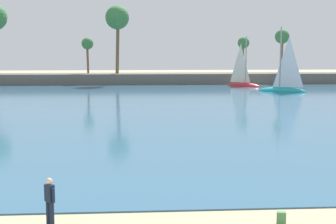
{
  "coord_description": "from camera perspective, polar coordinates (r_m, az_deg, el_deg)",
  "views": [
    {
      "loc": [
        0.43,
        -9.77,
        5.92
      ],
      "look_at": [
        1.9,
        11.58,
        3.18
      ],
      "focal_mm": 52.69,
      "sensor_mm": 36.0,
      "label": 1
    }
  ],
  "objects": [
    {
      "name": "sea",
      "position": [
        71.1,
        -4.26,
        2.52
      ],
      "size": [
        220.0,
        106.93,
        0.06
      ],
      "primitive_type": "cube",
      "color": "#33607F",
      "rests_on": "ground"
    },
    {
      "name": "sailboat_near_shore",
      "position": [
        70.11,
        13.18,
        3.01
      ],
      "size": [
        6.79,
        4.59,
        9.53
      ],
      "color": "teal",
      "rests_on": "sea"
    },
    {
      "name": "sailboat_toward_headland",
      "position": [
        79.31,
        8.7,
        3.52
      ],
      "size": [
        5.47,
        5.18,
        8.42
      ],
      "color": "red",
      "rests_on": "sea"
    },
    {
      "name": "palm_headland",
      "position": [
        84.92,
        -10.74,
        5.99
      ],
      "size": [
        99.28,
        6.75,
        13.27
      ],
      "color": "#605B54",
      "rests_on": "ground"
    },
    {
      "name": "backpack_near_kite",
      "position": [
        17.55,
        12.97,
        -11.9
      ],
      "size": [
        0.33,
        0.32,
        0.44
      ],
      "color": "#47844C",
      "rests_on": "ground"
    },
    {
      "name": "person_at_waterline",
      "position": [
        17.2,
        -13.52,
        -9.91
      ],
      "size": [
        0.4,
        0.43,
        1.67
      ],
      "color": "#141E33",
      "rests_on": "ground"
    }
  ]
}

